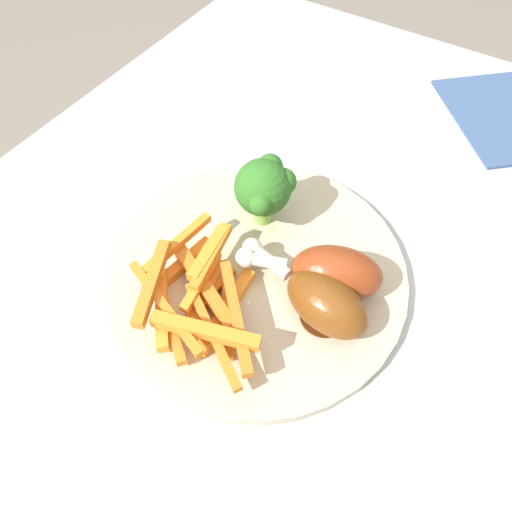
% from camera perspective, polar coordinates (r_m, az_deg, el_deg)
% --- Properties ---
extents(ground_plane, '(6.00, 6.00, 0.00)m').
position_cam_1_polar(ground_plane, '(1.12, -1.17, -26.08)').
color(ground_plane, gray).
extents(dining_table, '(1.14, 0.73, 0.72)m').
position_cam_1_polar(dining_table, '(0.52, -2.34, -15.35)').
color(dining_table, '#B7B7BC').
rests_on(dining_table, ground_plane).
extents(dinner_plate, '(0.29, 0.29, 0.01)m').
position_cam_1_polar(dinner_plate, '(0.45, -0.00, -1.90)').
color(dinner_plate, beige).
rests_on(dinner_plate, dining_table).
extents(broccoli_floret_front, '(0.06, 0.06, 0.07)m').
position_cam_1_polar(broccoli_floret_front, '(0.45, 1.10, 8.38)').
color(broccoli_floret_front, '#82BB51').
rests_on(broccoli_floret_front, dinner_plate).
extents(carrot_fries_pile, '(0.13, 0.15, 0.04)m').
position_cam_1_polar(carrot_fries_pile, '(0.41, -6.91, -4.79)').
color(carrot_fries_pile, orange).
rests_on(carrot_fries_pile, dinner_plate).
extents(chicken_drumstick_near, '(0.06, 0.14, 0.05)m').
position_cam_1_polar(chicken_drumstick_near, '(0.41, 8.01, -5.32)').
color(chicken_drumstick_near, '#4F240B').
rests_on(chicken_drumstick_near, dinner_plate).
extents(chicken_drumstick_far, '(0.07, 0.13, 0.05)m').
position_cam_1_polar(chicken_drumstick_far, '(0.42, 9.20, -1.95)').
color(chicken_drumstick_far, '#63210E').
rests_on(chicken_drumstick_far, dinner_plate).
extents(napkin, '(0.22, 0.22, 0.00)m').
position_cam_1_polar(napkin, '(0.70, 28.48, 14.82)').
color(napkin, '#3D5684').
rests_on(napkin, dining_table).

